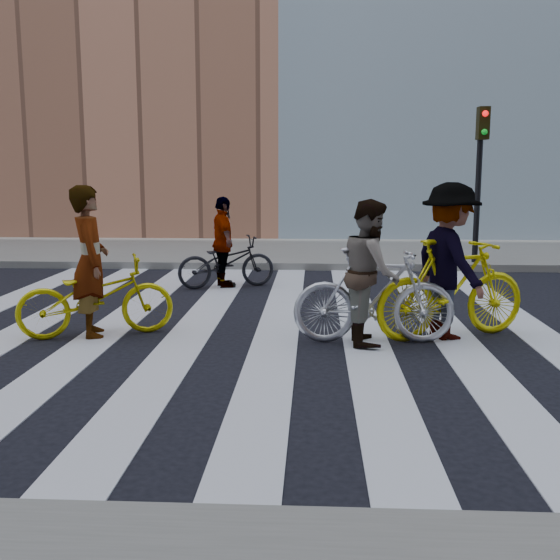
# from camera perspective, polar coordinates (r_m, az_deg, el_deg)

# --- Properties ---
(ground) EXTENTS (100.00, 100.00, 0.00)m
(ground) POSITION_cam_1_polar(r_m,az_deg,el_deg) (8.79, -3.71, -4.02)
(ground) COLOR black
(ground) RESTS_ON ground
(sidewalk_far) EXTENTS (100.00, 5.00, 0.15)m
(sidewalk_far) POSITION_cam_1_polar(r_m,az_deg,el_deg) (16.14, -0.62, 2.44)
(sidewalk_far) COLOR gray
(sidewalk_far) RESTS_ON ground
(zebra_crosswalk) EXTENTS (8.25, 10.00, 0.01)m
(zebra_crosswalk) POSITION_cam_1_polar(r_m,az_deg,el_deg) (8.78, -3.72, -3.98)
(zebra_crosswalk) COLOR silver
(zebra_crosswalk) RESTS_ON ground
(traffic_signal) EXTENTS (0.22, 0.42, 3.33)m
(traffic_signal) POSITION_cam_1_polar(r_m,az_deg,el_deg) (14.22, 17.05, 10.00)
(traffic_signal) COLOR black
(traffic_signal) RESTS_ON ground
(bike_yellow_left) EXTENTS (2.01, 1.30, 1.00)m
(bike_yellow_left) POSITION_cam_1_polar(r_m,az_deg,el_deg) (8.47, -15.74, -1.42)
(bike_yellow_left) COLOR #C9BE0B
(bike_yellow_left) RESTS_ON ground
(bike_silver_mid) EXTENTS (1.94, 0.60, 1.16)m
(bike_silver_mid) POSITION_cam_1_polar(r_m,az_deg,el_deg) (7.88, 8.20, -1.36)
(bike_silver_mid) COLOR silver
(bike_silver_mid) RESTS_ON ground
(bike_yellow_right) EXTENTS (2.13, 1.30, 1.24)m
(bike_yellow_right) POSITION_cam_1_polar(r_m,az_deg,el_deg) (8.30, 14.76, -0.74)
(bike_yellow_right) COLOR yellow
(bike_yellow_right) RESTS_ON ground
(bike_dark_rear) EXTENTS (1.84, 1.20, 0.91)m
(bike_dark_rear) POSITION_cam_1_polar(r_m,az_deg,el_deg) (11.62, -4.69, 1.57)
(bike_dark_rear) COLOR black
(bike_dark_rear) RESTS_ON ground
(rider_left) EXTENTS (0.66, 0.80, 1.88)m
(rider_left) POSITION_cam_1_polar(r_m,az_deg,el_deg) (8.41, -16.20, 1.54)
(rider_left) COLOR slate
(rider_left) RESTS_ON ground
(rider_mid) EXTENTS (0.68, 0.86, 1.73)m
(rider_mid) POSITION_cam_1_polar(r_m,az_deg,el_deg) (7.83, 7.89, 0.69)
(rider_mid) COLOR slate
(rider_mid) RESTS_ON ground
(rider_right) EXTENTS (1.12, 1.41, 1.91)m
(rider_right) POSITION_cam_1_polar(r_m,az_deg,el_deg) (8.24, 14.52, 1.58)
(rider_right) COLOR slate
(rider_right) RESTS_ON ground
(rider_rear) EXTENTS (0.71, 1.02, 1.61)m
(rider_rear) POSITION_cam_1_polar(r_m,az_deg,el_deg) (11.59, -4.96, 3.28)
(rider_rear) COLOR slate
(rider_rear) RESTS_ON ground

